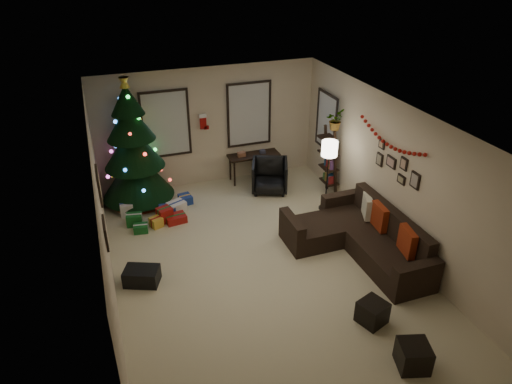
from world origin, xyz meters
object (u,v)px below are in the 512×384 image
Objects in this scene: christmas_tree at (133,152)px; sofa at (360,238)px; desk_chair at (270,176)px; desk at (254,157)px; bookshelf at (330,163)px.

sofa is (3.58, -3.25, -0.89)m from christmas_tree.
desk is at bearing 124.60° from desk_chair.
bookshelf is at bearing -43.08° from desk.
sofa reaches higher than desk.
christmas_tree is 1.79× the size of bookshelf.
christmas_tree is at bearing 164.73° from bookshelf.
desk is 0.76× the size of bookshelf.
christmas_tree reaches higher than bookshelf.
bookshelf reaches higher than sofa.
desk_chair is (2.86, -0.51, -0.80)m from christmas_tree.
sofa is 2.83m from desk_chair.
christmas_tree is 4.19m from bookshelf.
desk is at bearing 2.92° from christmas_tree.
christmas_tree is at bearing -177.08° from desk.
christmas_tree is at bearing -168.67° from desk_chair.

